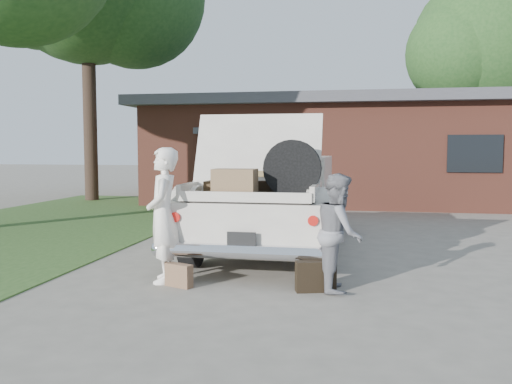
# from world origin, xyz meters

# --- Properties ---
(ground) EXTENTS (90.00, 90.00, 0.00)m
(ground) POSITION_xyz_m (0.00, 0.00, 0.00)
(ground) COLOR gray
(ground) RESTS_ON ground
(grass_strip) EXTENTS (6.00, 16.00, 0.02)m
(grass_strip) POSITION_xyz_m (-5.50, 3.00, 0.01)
(grass_strip) COLOR #2D4C1E
(grass_strip) RESTS_ON ground
(house) EXTENTS (12.80, 7.80, 3.30)m
(house) POSITION_xyz_m (0.98, 11.47, 1.67)
(house) COLOR brown
(house) RESTS_ON ground
(tree_right) EXTENTS (7.02, 6.11, 9.02)m
(tree_right) POSITION_xyz_m (6.73, 16.84, 5.71)
(tree_right) COLOR #38281E
(tree_right) RESTS_ON ground
(sedan) EXTENTS (2.24, 5.61, 2.25)m
(sedan) POSITION_xyz_m (0.06, 2.12, 0.83)
(sedan) COLOR beige
(sedan) RESTS_ON ground
(woman_left) EXTENTS (0.57, 0.73, 1.76)m
(woman_left) POSITION_xyz_m (-1.00, -0.59, 0.88)
(woman_left) COLOR white
(woman_left) RESTS_ON ground
(woman_right) EXTENTS (0.61, 0.75, 1.44)m
(woman_right) POSITION_xyz_m (1.26, -0.59, 0.72)
(woman_right) COLOR gray
(woman_right) RESTS_ON ground
(suitcase_left) EXTENTS (0.40, 0.26, 0.29)m
(suitcase_left) POSITION_xyz_m (-0.72, -0.80, 0.15)
(suitcase_left) COLOR brown
(suitcase_left) RESTS_ON ground
(suitcase_right) EXTENTS (0.51, 0.29, 0.38)m
(suitcase_right) POSITION_xyz_m (0.99, -0.72, 0.19)
(suitcase_right) COLOR black
(suitcase_right) RESTS_ON ground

